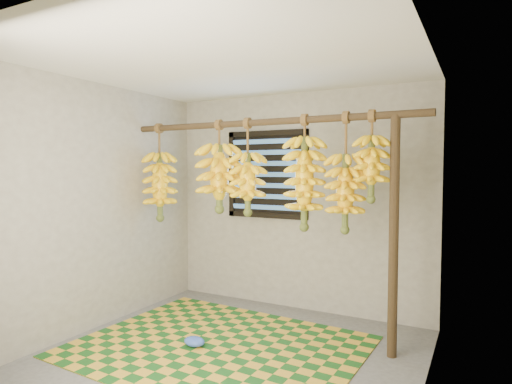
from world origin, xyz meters
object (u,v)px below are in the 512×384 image
Objects in this scene: banana_bunch_a at (160,186)px; banana_bunch_d at (304,183)px; banana_bunch_f at (371,168)px; banana_bunch_b at (219,178)px; support_post at (394,237)px; banana_bunch_c at (248,184)px; plastic_bag at (194,341)px; woven_mat at (218,346)px; banana_bunch_e at (345,193)px.

banana_bunch_a is 1.01× the size of banana_bunch_d.
banana_bunch_b is at bearing 180.00° from banana_bunch_f.
support_post is 0.60m from banana_bunch_f.
banana_bunch_c is 1.22× the size of banana_bunch_f.
woven_mat is at bearing 29.90° from plastic_bag.
banana_bunch_f is at bearing 0.00° from banana_bunch_b.
banana_bunch_a is 1.12× the size of banana_bunch_c.
banana_bunch_b and banana_bunch_d have the same top height.
banana_bunch_c is 0.96m from banana_bunch_e.
banana_bunch_b is at bearing 102.12° from plastic_bag.
banana_bunch_d is at bearing 180.00° from banana_bunch_f.
woven_mat is 2.62× the size of banana_bunch_b.
plastic_bag is at bearing -158.37° from support_post.
support_post is at bearing 0.00° from banana_bunch_d.
banana_bunch_a is (-2.46, 0.00, 0.37)m from support_post.
banana_bunch_a is (-1.08, 0.52, 1.37)m from woven_mat.
banana_bunch_e reaches higher than plastic_bag.
banana_bunch_f is (0.60, 0.00, 0.13)m from banana_bunch_d.
woven_mat is 2.30× the size of banana_bunch_e.
banana_bunch_a and banana_bunch_e have the same top height.
banana_bunch_c is (0.01, 0.52, 1.42)m from woven_mat.
support_post is 1.93× the size of banana_bunch_d.
plastic_bag is (-1.56, -0.62, -0.95)m from support_post.
banana_bunch_a is at bearing 180.00° from banana_bunch_f.
banana_bunch_c is 0.90× the size of banana_bunch_e.
banana_bunch_f is at bearing 180.00° from support_post.
banana_bunch_e is (1.15, 0.62, 1.30)m from plastic_bag.
plastic_bag is 0.19× the size of banana_bunch_a.
banana_bunch_b is (-1.70, 0.00, 0.47)m from support_post.
woven_mat is at bearing -91.56° from banana_bunch_c.
banana_bunch_c is 0.90× the size of banana_bunch_d.
banana_bunch_b is 0.91m from banana_bunch_d.
woven_mat is 1.59m from banana_bunch_b.
banana_bunch_f is (2.27, 0.00, 0.19)m from banana_bunch_a.
banana_bunch_f is (0.22, 0.00, 0.21)m from banana_bunch_e.
banana_bunch_f is at bearing 24.28° from plastic_bag.
banana_bunch_b is 0.88× the size of banana_bunch_d.
banana_bunch_e is (-0.41, 0.00, 0.35)m from support_post.
banana_bunch_c is at bearing 180.00° from banana_bunch_d.
woven_mat is at bearing -152.08° from banana_bunch_e.
banana_bunch_d is (-0.79, 0.00, 0.43)m from support_post.
banana_bunch_a reaches higher than woven_mat.
plastic_bag is at bearing -155.72° from banana_bunch_f.
banana_bunch_f is (1.20, 0.52, 1.56)m from woven_mat.
banana_bunch_d is 0.38m from banana_bunch_e.
banana_bunch_f is at bearing 0.00° from banana_bunch_c.
support_post is 9.96× the size of plastic_bag.
banana_bunch_e is at bearing 27.92° from woven_mat.
banana_bunch_e is (0.38, 0.00, -0.08)m from banana_bunch_d.
banana_bunch_f is at bearing 0.00° from banana_bunch_a.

